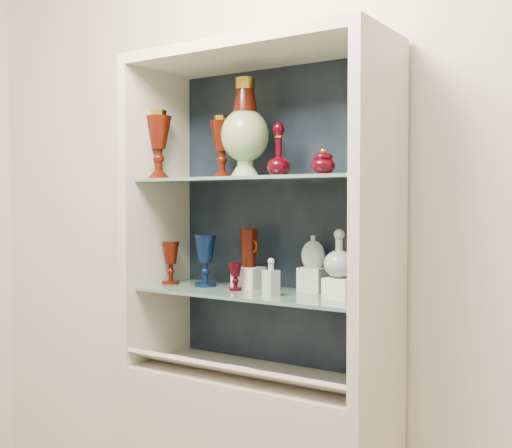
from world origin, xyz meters
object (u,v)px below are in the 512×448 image
Objects in this scene: flat_flask at (313,251)px; clear_round_decanter at (339,255)px; lidded_bowl at (323,161)px; enamel_urn at (245,128)px; pedestal_lamp_right at (222,148)px; ruby_goblet_tall at (171,263)px; cobalt_goblet at (205,261)px; ruby_pitcher at (249,248)px; ruby_goblet_small at (235,277)px; clear_square_bottle at (271,277)px; ruby_decanter_a at (279,146)px; pedestal_lamp_left at (159,145)px; cameo_medallion at (375,248)px; ruby_decanter_b at (368,140)px.

clear_round_decanter is (0.15, -0.09, -0.00)m from flat_flask.
lidded_bowl is 0.58× the size of clear_round_decanter.
pedestal_lamp_right is at bearing 164.14° from enamel_urn.
lidded_bowl reaches higher than ruby_goblet_tall.
flat_flask is at bearing 12.26° from cobalt_goblet.
ruby_pitcher is (-0.39, 0.13, -0.31)m from lidded_bowl.
clear_round_decanter is at bearing 5.16° from ruby_goblet_small.
enamel_urn is 0.55m from ruby_goblet_small.
ruby_goblet_tall is (-0.35, -0.02, -0.52)m from enamel_urn.
lidded_bowl is 0.45m from clear_square_bottle.
clear_square_bottle is at bearing -7.14° from ruby_goblet_tall.
ruby_decanter_a is 1.85× the size of flat_flask.
pedestal_lamp_left is 0.26m from pedestal_lamp_right.
clear_round_decanter is at bearing -2.03° from ruby_decanter_a.
cobalt_goblet is 1.38× the size of cameo_medallion.
cobalt_goblet is at bearing 169.87° from ruby_goblet_small.
enamel_urn reaches higher than lidded_bowl.
clear_square_bottle is at bearing -176.03° from cameo_medallion.
enamel_urn is 1.64× the size of ruby_decanter_a.
ruby_decanter_a is 0.40m from flat_flask.
ruby_goblet_small is 0.70× the size of cameo_medallion.
ruby_decanter_a is 1.54× the size of cameo_medallion.
pedestal_lamp_left is at bearing 170.65° from flat_flask.
enamel_urn is at bearing -179.18° from clear_round_decanter.
flat_flask is at bearing 153.17° from cameo_medallion.
enamel_urn reaches higher than flat_flask.
clear_square_bottle is at bearing -176.47° from lidded_bowl.
cobalt_goblet is 0.44m from flat_flask.
cobalt_goblet is (0.18, 0.06, -0.45)m from pedestal_lamp_left.
ruby_goblet_small is 0.77× the size of clear_square_bottle.
pedestal_lamp_right is at bearing 174.94° from ruby_decanter_a.
cameo_medallion reaches higher than ruby_goblet_small.
enamel_urn reaches higher than ruby_goblet_tall.
lidded_bowl is 0.33m from clear_round_decanter.
enamel_urn is 0.16m from ruby_decanter_a.
cameo_medallion reaches higher than flat_flask.
clear_round_decanter is at bearing 72.58° from lidded_bowl.
pedestal_lamp_right is 0.66m from clear_round_decanter.
ruby_goblet_tall is 1.40× the size of flat_flask.
lidded_bowl is (-0.13, -0.07, -0.07)m from ruby_decanter_b.
pedestal_lamp_left is at bearing -160.55° from cobalt_goblet.
enamel_urn is at bearing -15.86° from pedestal_lamp_right.
ruby_decanter_b is at bearing 1.20° from ruby_goblet_tall.
pedestal_lamp_left is 1.70× the size of clear_round_decanter.
enamel_urn is 3.04× the size of flat_flask.
pedestal_lamp_right is 2.65× the size of lidded_bowl.
cobalt_goblet is (-0.33, -0.02, -0.43)m from ruby_decanter_a.
ruby_goblet_small is 0.65× the size of clear_round_decanter.
ruby_decanter_b is at bearing 3.59° from ruby_goblet_small.
pedestal_lamp_left reaches higher than ruby_goblet_small.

